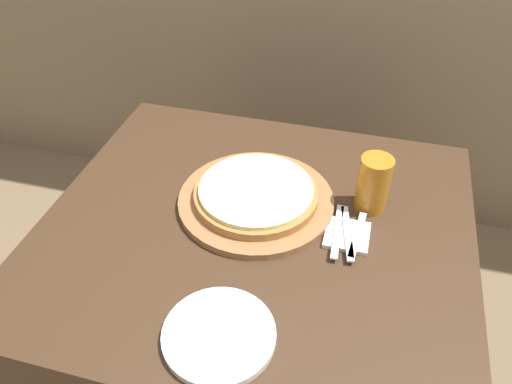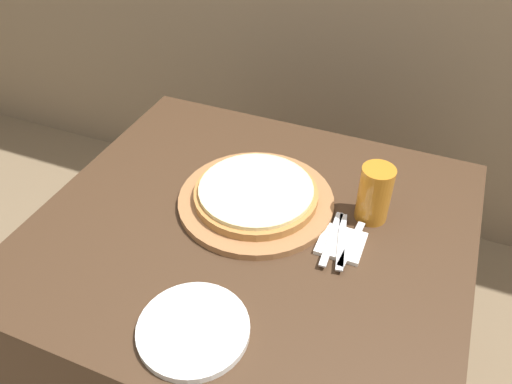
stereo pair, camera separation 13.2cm
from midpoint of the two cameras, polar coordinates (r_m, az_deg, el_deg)
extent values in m
plane|color=#756047|center=(1.90, 1.74, -20.63)|extent=(12.00, 12.00, 0.00)
cube|color=#3D2819|center=(1.58, 2.02, -13.87)|extent=(1.10, 0.99, 0.76)
cylinder|color=#99663D|center=(1.34, 2.82, -1.10)|extent=(0.42, 0.42, 0.02)
cylinder|color=#A87038|center=(1.33, 2.85, -0.38)|extent=(0.33, 0.33, 0.02)
cylinder|color=beige|center=(1.32, 2.87, 0.21)|extent=(0.31, 0.31, 0.01)
cylinder|color=#B7701E|center=(1.31, 16.24, -0.32)|extent=(0.08, 0.08, 0.16)
cylinder|color=white|center=(1.27, 16.80, 2.05)|extent=(0.08, 0.08, 0.02)
cylinder|color=silver|center=(1.07, -3.56, -15.58)|extent=(0.24, 0.24, 0.02)
cube|color=white|center=(1.26, 12.70, -5.89)|extent=(0.11, 0.11, 0.01)
cube|color=silver|center=(1.26, 11.65, -5.34)|extent=(0.03, 0.19, 0.00)
cube|color=silver|center=(1.26, 12.75, -5.62)|extent=(0.06, 0.19, 0.00)
cube|color=silver|center=(1.26, 13.86, -5.91)|extent=(0.03, 0.17, 0.00)
camera|label=1|loc=(0.07, -87.14, 2.42)|focal=35.00mm
camera|label=2|loc=(0.07, 92.86, -2.42)|focal=35.00mm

